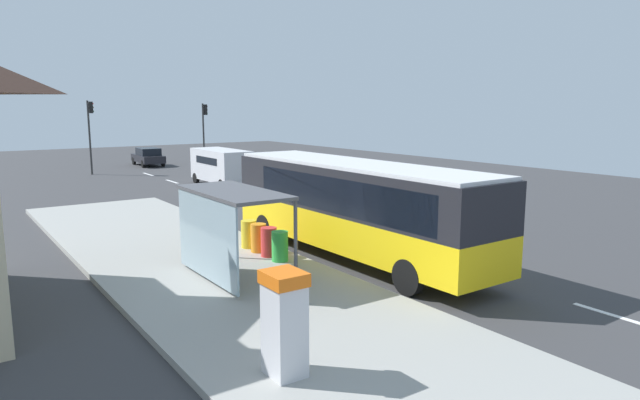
{
  "coord_description": "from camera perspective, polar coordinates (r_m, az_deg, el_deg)",
  "views": [
    {
      "loc": [
        -12.98,
        -12.51,
        5.0
      ],
      "look_at": [
        -1.0,
        4.75,
        1.5
      ],
      "focal_mm": 31.6,
      "sensor_mm": 36.0,
      "label": 1
    }
  ],
  "objects": [
    {
      "name": "bus_shelter",
      "position": [
        15.88,
        -9.73,
        -1.21
      ],
      "size": [
        1.8,
        4.0,
        2.5
      ],
      "color": "#4C4C51",
      "rests_on": "sidewalk_platform"
    },
    {
      "name": "lane_stripe_seg_0",
      "position": [
        15.57,
        27.86,
        -10.39
      ],
      "size": [
        0.16,
        2.2,
        0.01
      ],
      "primitive_type": "cube",
      "color": "silver",
      "rests_on": "ground"
    },
    {
      "name": "lane_stripe_seg_1",
      "position": [
        18.23,
        13.75,
        -6.72
      ],
      "size": [
        0.16,
        2.2,
        0.01
      ],
      "primitive_type": "cube",
      "color": "silver",
      "rests_on": "ground"
    },
    {
      "name": "lane_stripe_seg_5",
      "position": [
        34.53,
        -11.87,
        0.94
      ],
      "size": [
        0.16,
        2.2,
        0.01
      ],
      "primitive_type": "cube",
      "color": "silver",
      "rests_on": "ground"
    },
    {
      "name": "lane_stripe_seg_2",
      "position": [
        21.74,
        3.84,
        -3.84
      ],
      "size": [
        0.16,
        2.2,
        0.01
      ],
      "primitive_type": "cube",
      "color": "silver",
      "rests_on": "ground"
    },
    {
      "name": "recycling_bin_red",
      "position": [
        18.39,
        -5.2,
        -4.25
      ],
      "size": [
        0.52,
        0.52,
        0.95
      ],
      "primitive_type": "cylinder",
      "color": "red",
      "rests_on": "sidewalk_platform"
    },
    {
      "name": "white_van",
      "position": [
        36.42,
        -9.98,
        3.55
      ],
      "size": [
        2.04,
        5.2,
        2.3
      ],
      "color": "silver",
      "rests_on": "ground"
    },
    {
      "name": "recycling_bin_green",
      "position": [
        17.8,
        -4.09,
        -4.69
      ],
      "size": [
        0.52,
        0.52,
        0.95
      ],
      "primitive_type": "cylinder",
      "color": "green",
      "rests_on": "sidewalk_platform"
    },
    {
      "name": "ticket_machine",
      "position": [
        10.34,
        -3.61,
        -12.29
      ],
      "size": [
        0.66,
        0.76,
        1.94
      ],
      "color": "silver",
      "rests_on": "sidewalk_platform"
    },
    {
      "name": "lane_stripe_seg_4",
      "position": [
        30.04,
        -8.14,
        -0.21
      ],
      "size": [
        0.16,
        2.2,
        0.01
      ],
      "primitive_type": "cube",
      "color": "silver",
      "rests_on": "ground"
    },
    {
      "name": "traffic_light_far_side",
      "position": [
        44.95,
        -22.24,
        6.96
      ],
      "size": [
        0.49,
        0.28,
        5.43
      ],
      "color": "#2D2D2D",
      "rests_on": "ground"
    },
    {
      "name": "recycling_bin_orange",
      "position": [
        18.98,
        -6.25,
        -3.83
      ],
      "size": [
        0.52,
        0.52,
        0.95
      ],
      "primitive_type": "cylinder",
      "color": "orange",
      "rests_on": "sidewalk_platform"
    },
    {
      "name": "lane_stripe_seg_6",
      "position": [
        39.15,
        -14.74,
        1.82
      ],
      "size": [
        0.16,
        2.2,
        0.01
      ],
      "primitive_type": "cube",
      "color": "silver",
      "rests_on": "ground"
    },
    {
      "name": "sedan_near",
      "position": [
        50.29,
        -17.01,
        4.24
      ],
      "size": [
        2.01,
        4.48,
        1.52
      ],
      "color": "black",
      "rests_on": "ground"
    },
    {
      "name": "ground_plane",
      "position": [
        29.94,
        -8.56,
        -0.3
      ],
      "size": [
        56.0,
        92.0,
        0.04
      ],
      "primitive_type": "cube",
      "color": "#38383A"
    },
    {
      "name": "bus",
      "position": [
        18.46,
        3.46,
        -0.41
      ],
      "size": [
        2.64,
        11.04,
        3.21
      ],
      "color": "yellow",
      "rests_on": "ground"
    },
    {
      "name": "traffic_light_near_side",
      "position": [
        46.86,
        -11.63,
        7.39
      ],
      "size": [
        0.49,
        0.28,
        5.24
      ],
      "color": "#2D2D2D",
      "rests_on": "ground"
    },
    {
      "name": "sidewalk_platform",
      "position": [
        16.67,
        -10.0,
        -7.82
      ],
      "size": [
        6.2,
        30.0,
        0.18
      ],
      "primitive_type": "cube",
      "color": "#999993",
      "rests_on": "ground"
    },
    {
      "name": "recycling_bin_yellow",
      "position": [
        19.59,
        -7.23,
        -3.43
      ],
      "size": [
        0.52,
        0.52,
        0.95
      ],
      "primitive_type": "cylinder",
      "color": "yellow",
      "rests_on": "sidewalk_platform"
    },
    {
      "name": "lane_stripe_seg_3",
      "position": [
        25.74,
        -3.12,
        -1.74
      ],
      "size": [
        0.16,
        2.2,
        0.01
      ],
      "primitive_type": "cube",
      "color": "silver",
      "rests_on": "ground"
    },
    {
      "name": "lane_stripe_seg_7",
      "position": [
        43.85,
        -17.0,
        2.5
      ],
      "size": [
        0.16,
        2.2,
        0.01
      ],
      "primitive_type": "cube",
      "color": "silver",
      "rests_on": "ground"
    }
  ]
}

